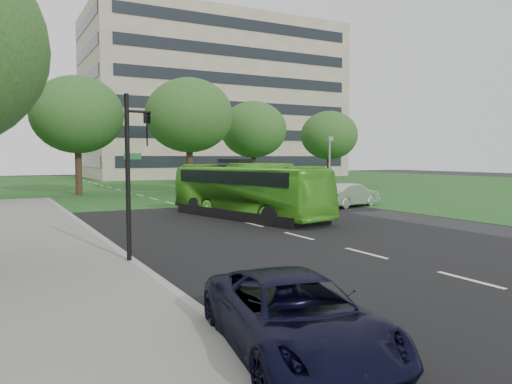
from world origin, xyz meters
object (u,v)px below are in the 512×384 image
at_px(suv, 295,317).
at_px(camera_pole, 330,158).
at_px(bus, 247,191).
at_px(traffic_light, 133,165).
at_px(office_building, 214,100).
at_px(sedan, 350,195).
at_px(tree_park_b, 77,115).
at_px(tree_park_c, 189,115).
at_px(tree_park_e, 329,135).
at_px(tree_park_d, 253,130).

xyz_separation_m(suv, camera_pole, (18.65, 24.58, 2.39)).
bearing_deg(bus, traffic_light, -146.41).
bearing_deg(bus, camera_pole, 23.38).
distance_m(office_building, bus, 58.74).
relative_size(office_building, sedan, 8.86).
distance_m(office_building, traffic_light, 69.21).
relative_size(bus, camera_pole, 2.17).
xyz_separation_m(sedan, suv, (-15.73, -18.45, -0.11)).
height_order(tree_park_b, traffic_light, tree_park_b).
distance_m(office_building, tree_park_c, 40.96).
bearing_deg(bus, tree_park_b, 91.41).
bearing_deg(camera_pole, tree_park_c, 109.92).
bearing_deg(traffic_light, bus, 27.25).
xyz_separation_m(tree_park_c, traffic_light, (-11.21, -25.68, -3.74)).
bearing_deg(traffic_light, sedan, 13.65).
relative_size(tree_park_b, sedan, 2.15).
height_order(sedan, suv, sedan).
relative_size(suv, traffic_light, 0.93).
xyz_separation_m(office_building, traffic_light, (-29.00, -62.10, -9.61)).
height_order(tree_park_c, tree_park_e, tree_park_c).
xyz_separation_m(bus, camera_pole, (11.26, 8.32, 1.61)).
xyz_separation_m(tree_park_b, traffic_light, (-2.68, -28.75, -3.68)).
bearing_deg(suv, tree_park_e, 63.13).
bearing_deg(camera_pole, suv, -148.97).
xyz_separation_m(tree_park_d, tree_park_e, (8.53, -0.85, -0.42)).
distance_m(tree_park_b, traffic_light, 29.11).
xyz_separation_m(traffic_light, camera_pole, (19.20, 16.72, 0.14)).
height_order(tree_park_e, bus, tree_park_e).
xyz_separation_m(office_building, suv, (-28.46, -69.96, -11.87)).
bearing_deg(tree_park_d, office_building, 73.41).
distance_m(tree_park_b, bus, 21.64).
xyz_separation_m(tree_park_c, tree_park_e, (16.58, 2.86, -1.22)).
bearing_deg(office_building, suv, -112.14).
distance_m(office_building, camera_pole, 47.39).
height_order(bus, traffic_light, traffic_light).
distance_m(office_building, tree_park_e, 34.32).
distance_m(tree_park_e, camera_pole, 14.81).
height_order(tree_park_e, sedan, tree_park_e).
bearing_deg(tree_park_d, camera_pole, -90.28).
relative_size(office_building, tree_park_e, 5.04).
bearing_deg(suv, tree_park_c, 82.31).
xyz_separation_m(tree_park_b, bus, (5.25, -20.35, -5.16)).
xyz_separation_m(bus, suv, (-7.39, -16.26, -0.78)).
bearing_deg(camera_pole, sedan, -137.26).
height_order(office_building, tree_park_e, office_building).
distance_m(tree_park_b, tree_park_e, 25.14).
bearing_deg(tree_park_b, tree_park_d, 2.20).
xyz_separation_m(tree_park_d, suv, (-18.71, -37.25, -5.20)).
bearing_deg(tree_park_b, bus, -75.53).
bearing_deg(bus, sedan, 1.63).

